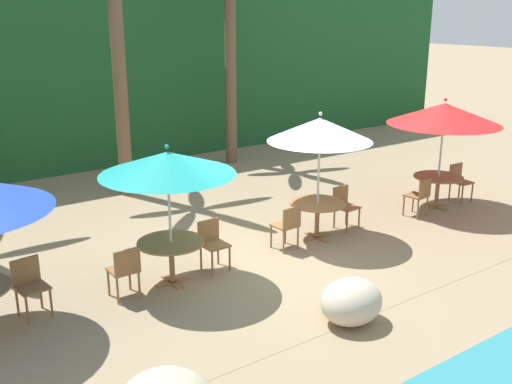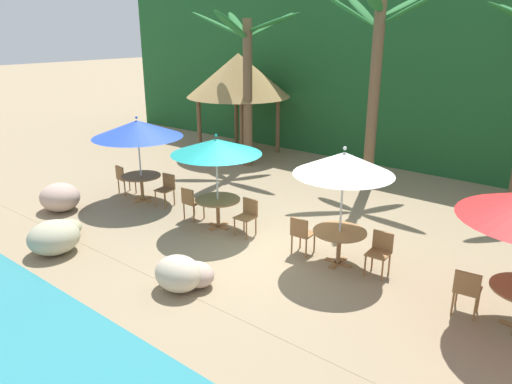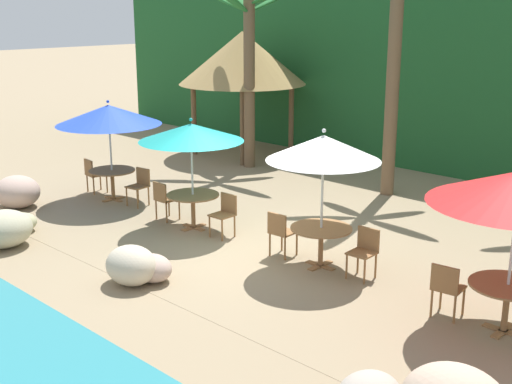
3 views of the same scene
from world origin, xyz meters
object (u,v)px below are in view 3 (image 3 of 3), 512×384
at_px(chair_blue_inland, 93,173).
at_px(dining_table_blue, 112,175).
at_px(umbrella_blue, 109,115).
at_px(chair_red_inland, 447,287).
at_px(umbrella_white, 323,148).
at_px(chair_white_seaward, 365,249).
at_px(dining_table_teal, 193,200).
at_px(chair_white_inland, 280,231).
at_px(chair_blue_seaward, 140,184).
at_px(dining_table_red, 507,292).
at_px(dining_table_white, 321,234).
at_px(palapa_hut, 242,58).
at_px(chair_teal_inland, 164,198).
at_px(palm_tree_nearest, 249,43).
at_px(umbrella_teal, 191,132).
at_px(chair_teal_seaward, 225,212).
at_px(palm_tree_second, 395,38).

bearing_deg(chair_blue_inland, dining_table_blue, -1.05).
bearing_deg(umbrella_blue, chair_red_inland, -1.58).
height_order(umbrella_blue, chair_red_inland, umbrella_blue).
relative_size(umbrella_white, chair_white_seaward, 2.89).
distance_m(dining_table_blue, chair_blue_inland, 0.86).
distance_m(dining_table_teal, chair_white_inland, 2.44).
distance_m(dining_table_blue, umbrella_white, 6.49).
distance_m(chair_blue_seaward, dining_table_red, 8.94).
bearing_deg(dining_table_white, chair_white_inland, -170.71).
height_order(dining_table_blue, chair_blue_seaward, chair_blue_seaward).
height_order(dining_table_red, palapa_hut, palapa_hut).
distance_m(umbrella_blue, palapa_hut, 6.09).
xyz_separation_m(chair_teal_inland, palm_tree_nearest, (-2.25, 4.93, 3.01)).
xyz_separation_m(chair_blue_seaward, chair_teal_inland, (1.34, -0.36, 0.00)).
bearing_deg(umbrella_white, chair_blue_seaward, 178.87).
distance_m(chair_white_inland, palapa_hut, 9.39).
relative_size(dining_table_white, chair_red_inland, 1.26).
bearing_deg(chair_blue_seaward, chair_white_seaward, 0.26).
distance_m(umbrella_teal, chair_red_inland, 6.12).
xyz_separation_m(umbrella_teal, dining_table_teal, (-0.00, -0.00, -1.43)).
distance_m(dining_table_blue, dining_table_red, 9.77).
bearing_deg(chair_blue_seaward, umbrella_blue, -166.84).
bearing_deg(chair_teal_inland, chair_white_seaward, 4.41).
distance_m(umbrella_teal, palapa_hut, 7.45).
distance_m(chair_teal_seaward, chair_white_inland, 1.59).
height_order(umbrella_teal, chair_white_inland, umbrella_teal).
bearing_deg(dining_table_teal, chair_teal_inland, -173.85).
bearing_deg(chair_teal_seaward, chair_teal_inland, -172.96).
distance_m(umbrella_blue, umbrella_teal, 3.02).
distance_m(chair_blue_seaward, chair_teal_seaward, 3.04).
height_order(chair_teal_seaward, chair_teal_inland, same).
xyz_separation_m(umbrella_teal, chair_teal_inland, (-0.85, -0.09, -1.53)).
bearing_deg(umbrella_white, chair_red_inland, -7.20).
xyz_separation_m(chair_teal_seaward, chair_white_inland, (1.59, -0.10, 0.00)).
distance_m(umbrella_blue, umbrella_white, 6.30).
distance_m(chair_white_inland, palm_tree_second, 6.13).
xyz_separation_m(dining_table_blue, chair_blue_inland, (-0.85, 0.02, -0.10)).
relative_size(umbrella_teal, chair_teal_seaward, 2.69).
distance_m(umbrella_blue, dining_table_blue, 1.45).
height_order(dining_table_white, chair_white_seaward, chair_white_seaward).
xyz_separation_m(chair_blue_seaward, dining_table_teal, (2.19, -0.26, 0.10)).
relative_size(umbrella_blue, palapa_hut, 0.63).
bearing_deg(umbrella_blue, palm_tree_nearest, 90.96).
xyz_separation_m(dining_table_white, palm_tree_nearest, (-6.38, 4.68, 2.91)).
relative_size(chair_teal_inland, dining_table_white, 0.79).
relative_size(chair_blue_inland, palapa_hut, 0.22).
xyz_separation_m(chair_red_inland, palapa_hut, (-10.36, 6.10, 2.46)).
relative_size(dining_table_teal, chair_teal_inland, 1.26).
xyz_separation_m(umbrella_teal, palapa_hut, (-4.44, 5.92, 0.93)).
height_order(chair_teal_seaward, palm_tree_second, palm_tree_second).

